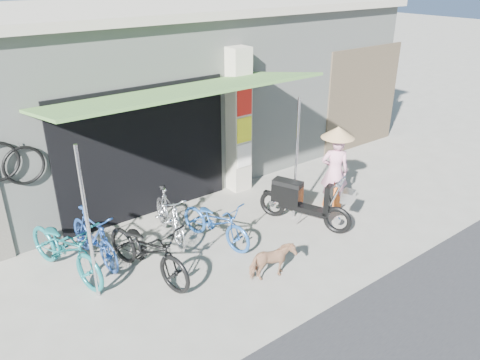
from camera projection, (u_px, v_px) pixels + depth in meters
ground at (285, 250)px, 7.97m from camera, size 80.00×80.00×0.00m
bicycle_shop at (140, 87)px, 10.89m from camera, size 12.30×5.30×3.66m
shop_pillar at (238, 122)px, 9.58m from camera, size 0.42×0.44×3.00m
awning at (182, 94)px, 7.60m from camera, size 4.60×1.88×2.72m
neighbour_right at (363, 98)px, 12.06m from camera, size 2.60×0.06×2.60m
bike_teal at (65, 248)px, 7.13m from camera, size 1.08×1.96×0.98m
bike_blue at (94, 237)px, 7.50m from camera, size 0.57×1.54×0.90m
bike_black at (148, 250)px, 7.10m from camera, size 1.03×1.92×0.96m
bike_silver at (169, 216)px, 8.13m from camera, size 0.70×1.56×0.91m
bike_navy at (216, 222)px, 8.03m from camera, size 0.86×1.60×0.80m
street_dog at (272, 262)px, 7.13m from camera, size 0.76×0.47×0.59m
moped at (302, 201)px, 8.59m from camera, size 0.88×1.74×1.03m
nun at (335, 167)px, 9.11m from camera, size 0.64×0.64×1.66m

